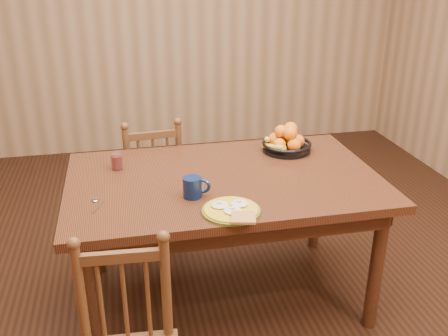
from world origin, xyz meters
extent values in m
cube|color=black|center=(0.00, 0.00, 0.00)|extent=(4.50, 5.00, 0.01)
cube|color=brown|center=(0.00, 2.50, 1.35)|extent=(4.50, 0.01, 2.70)
cube|color=black|center=(0.00, 0.00, 0.73)|extent=(1.60, 1.00, 0.04)
cube|color=black|center=(0.00, 0.42, 0.65)|extent=(1.40, 0.04, 0.10)
cube|color=black|center=(0.00, -0.42, 0.65)|extent=(1.40, 0.04, 0.10)
cube|color=black|center=(0.72, 0.00, 0.65)|extent=(0.04, 0.84, 0.10)
cube|color=black|center=(-0.72, 0.00, 0.65)|extent=(0.04, 0.84, 0.10)
cylinder|color=black|center=(-0.70, -0.40, 0.35)|extent=(0.07, 0.07, 0.70)
cylinder|color=black|center=(0.70, -0.40, 0.35)|extent=(0.07, 0.07, 0.70)
cylinder|color=black|center=(-0.70, 0.40, 0.35)|extent=(0.07, 0.07, 0.70)
cylinder|color=black|center=(0.70, 0.40, 0.35)|extent=(0.07, 0.07, 0.70)
cube|color=#532D19|center=(-0.33, 0.76, 0.40)|extent=(0.42, 0.40, 0.04)
cylinder|color=#532D19|center=(-0.19, 0.93, 0.19)|extent=(0.03, 0.03, 0.38)
cylinder|color=#532D19|center=(-0.51, 0.90, 0.19)|extent=(0.03, 0.03, 0.38)
cylinder|color=#532D19|center=(-0.16, 0.62, 0.19)|extent=(0.03, 0.03, 0.38)
cylinder|color=#532D19|center=(-0.48, 0.60, 0.19)|extent=(0.03, 0.03, 0.38)
cylinder|color=#532D19|center=(-0.16, 0.61, 0.63)|extent=(0.04, 0.04, 0.46)
cylinder|color=#532D19|center=(-0.48, 0.58, 0.63)|extent=(0.04, 0.04, 0.46)
cylinder|color=#532D19|center=(-0.32, 0.59, 0.59)|extent=(0.02, 0.02, 0.36)
cube|color=#532D19|center=(-0.32, 0.59, 0.80)|extent=(0.32, 0.05, 0.04)
cylinder|color=#532D19|center=(-0.70, -0.69, 0.63)|extent=(0.04, 0.04, 0.46)
cylinder|color=#532D19|center=(-0.38, -0.71, 0.63)|extent=(0.04, 0.04, 0.46)
cylinder|color=#532D19|center=(-0.54, -0.70, 0.59)|extent=(0.02, 0.02, 0.35)
cube|color=#532D19|center=(-0.54, -0.70, 0.79)|extent=(0.32, 0.05, 0.04)
cylinder|color=#59601E|center=(-0.05, -0.38, 0.76)|extent=(0.26, 0.26, 0.01)
cylinder|color=gold|center=(-0.05, -0.38, 0.76)|extent=(0.24, 0.24, 0.01)
ellipsoid|color=silver|center=(-0.09, -0.34, 0.77)|extent=(0.08, 0.08, 0.01)
cube|color=#F2E08C|center=(-0.09, -0.34, 0.79)|extent=(0.02, 0.02, 0.01)
ellipsoid|color=silver|center=(0.00, -0.35, 0.77)|extent=(0.08, 0.08, 0.01)
cube|color=#F2E08C|center=(0.00, -0.35, 0.79)|extent=(0.02, 0.02, 0.01)
ellipsoid|color=silver|center=(-0.05, -0.41, 0.77)|extent=(0.08, 0.08, 0.01)
cube|color=#F2E08C|center=(-0.05, -0.41, 0.79)|extent=(0.02, 0.02, 0.01)
cube|color=brown|center=(-0.02, -0.48, 0.78)|extent=(0.13, 0.12, 0.01)
cube|color=silver|center=(-0.13, -0.11, 0.75)|extent=(0.06, 0.14, 0.00)
cube|color=silver|center=(-0.12, -0.02, 0.75)|extent=(0.04, 0.05, 0.00)
cube|color=silver|center=(-0.63, -0.21, 0.75)|extent=(0.06, 0.11, 0.00)
ellipsoid|color=silver|center=(-0.65, -0.14, 0.76)|extent=(0.03, 0.04, 0.01)
cylinder|color=#0A1638|center=(-0.19, -0.19, 0.80)|extent=(0.09, 0.09, 0.10)
torus|color=#0A1638|center=(-0.14, -0.19, 0.80)|extent=(0.07, 0.03, 0.07)
cylinder|color=black|center=(-0.19, -0.19, 0.85)|extent=(0.08, 0.08, 0.00)
cylinder|color=silver|center=(-0.54, 0.22, 0.80)|extent=(0.06, 0.06, 0.09)
cylinder|color=maroon|center=(-0.54, 0.22, 0.79)|extent=(0.05, 0.05, 0.07)
cylinder|color=black|center=(0.43, 0.29, 0.76)|extent=(0.28, 0.28, 0.02)
torus|color=black|center=(0.43, 0.29, 0.80)|extent=(0.29, 0.29, 0.02)
cylinder|color=black|center=(0.43, 0.29, 0.75)|extent=(0.10, 0.10, 0.01)
sphere|color=orange|center=(0.50, 0.29, 0.81)|extent=(0.07, 0.07, 0.07)
sphere|color=orange|center=(0.46, 0.35, 0.81)|extent=(0.08, 0.08, 0.08)
sphere|color=orange|center=(0.38, 0.33, 0.81)|extent=(0.08, 0.08, 0.08)
sphere|color=orange|center=(0.38, 0.25, 0.81)|extent=(0.07, 0.07, 0.07)
sphere|color=orange|center=(0.46, 0.22, 0.81)|extent=(0.08, 0.08, 0.08)
sphere|color=orange|center=(0.46, 0.32, 0.87)|extent=(0.08, 0.08, 0.08)
sphere|color=orange|center=(0.40, 0.30, 0.87)|extent=(0.07, 0.07, 0.07)
sphere|color=orange|center=(0.44, 0.25, 0.87)|extent=(0.08, 0.08, 0.08)
cylinder|color=yellow|center=(0.34, 0.25, 0.80)|extent=(0.10, 0.17, 0.07)
camera|label=1|loc=(-0.49, -2.30, 1.82)|focal=40.00mm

